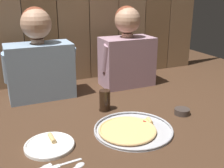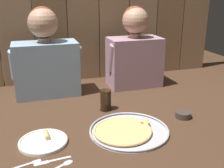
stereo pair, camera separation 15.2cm
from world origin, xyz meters
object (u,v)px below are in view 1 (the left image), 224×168
object	(u,v)px
dipping_bowl	(182,111)
diner_left	(39,59)
diner_right	(127,51)
dinner_plate	(50,145)
drinking_glass	(105,100)
pizza_tray	(131,129)

from	to	relation	value
dipping_bowl	diner_left	size ratio (longest dim) A/B	0.15
diner_right	dipping_bowl	bearing A→B (deg)	-84.66
dipping_bowl	dinner_plate	bearing A→B (deg)	-176.95
drinking_glass	diner_right	bearing A→B (deg)	48.36
pizza_tray	dinner_plate	xyz separation A→B (m)	(-0.41, 0.02, -0.00)
diner_left	diner_right	distance (m)	0.63
dinner_plate	drinking_glass	world-z (taller)	drinking_glass
pizza_tray	diner_right	bearing A→B (deg)	65.28
dinner_plate	pizza_tray	bearing A→B (deg)	-2.76
pizza_tray	diner_left	distance (m)	0.78
pizza_tray	dipping_bowl	xyz separation A→B (m)	(0.36, 0.06, 0.01)
diner_left	drinking_glass	bearing A→B (deg)	-50.65
diner_right	drinking_glass	bearing A→B (deg)	-131.64
diner_left	diner_right	world-z (taller)	diner_left
diner_left	dipping_bowl	bearing A→B (deg)	-41.24
dinner_plate	diner_right	bearing A→B (deg)	42.06
dipping_bowl	diner_left	bearing A→B (deg)	138.76
drinking_glass	dinner_plate	bearing A→B (deg)	-144.53
pizza_tray	drinking_glass	distance (m)	0.30
drinking_glass	diner_right	distance (m)	0.53
pizza_tray	diner_left	world-z (taller)	diner_left
drinking_glass	diner_left	size ratio (longest dim) A/B	0.21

